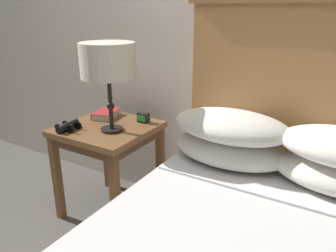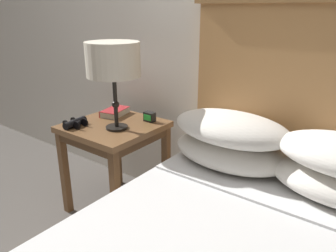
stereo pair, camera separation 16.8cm
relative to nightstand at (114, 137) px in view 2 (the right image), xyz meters
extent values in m
cube|color=beige|center=(0.54, 0.39, 0.79)|extent=(8.00, 0.06, 2.60)
cube|color=brown|center=(0.00, 0.00, 0.07)|extent=(0.53, 0.53, 0.04)
cube|color=brown|center=(0.00, 0.00, 0.02)|extent=(0.50, 0.50, 0.05)
cube|color=brown|center=(-0.23, -0.23, -0.23)|extent=(0.04, 0.04, 0.56)
cube|color=brown|center=(0.23, -0.23, -0.23)|extent=(0.04, 0.04, 0.56)
cube|color=brown|center=(-0.23, 0.23, -0.23)|extent=(0.04, 0.04, 0.56)
cube|color=brown|center=(0.23, 0.23, -0.23)|extent=(0.04, 0.04, 0.56)
cube|color=silver|center=(1.02, -0.03, 0.00)|extent=(1.09, 0.28, 0.01)
cube|color=#AD7A47|center=(1.02, 0.32, 0.14)|extent=(1.19, 0.06, 1.29)
ellipsoid|color=silver|center=(0.75, 0.08, 0.07)|extent=(0.60, 0.36, 0.15)
ellipsoid|color=silver|center=(0.74, 0.08, 0.20)|extent=(0.60, 0.36, 0.15)
cylinder|color=black|center=(0.07, -0.04, 0.09)|extent=(0.13, 0.13, 0.01)
cylinder|color=black|center=(0.07, -0.04, 0.25)|extent=(0.02, 0.02, 0.30)
sphere|color=black|center=(0.07, -0.04, 0.23)|extent=(0.04, 0.04, 0.04)
cylinder|color=beige|center=(0.07, -0.04, 0.49)|extent=(0.30, 0.30, 0.19)
cube|color=silver|center=(-0.12, 0.13, 0.10)|extent=(0.15, 0.21, 0.04)
cube|color=#B2282D|center=(-0.12, 0.13, 0.13)|extent=(0.15, 0.21, 0.00)
cube|color=#B2282D|center=(-0.18, 0.12, 0.10)|extent=(0.05, 0.19, 0.04)
cylinder|color=black|center=(-0.15, -0.20, 0.11)|extent=(0.06, 0.10, 0.04)
cylinder|color=black|center=(-0.10, -0.20, 0.11)|extent=(0.05, 0.02, 0.05)
cylinder|color=black|center=(-0.20, -0.21, 0.11)|extent=(0.04, 0.02, 0.04)
cylinder|color=black|center=(-0.16, -0.14, 0.11)|extent=(0.06, 0.10, 0.04)
cylinder|color=black|center=(-0.11, -0.13, 0.11)|extent=(0.05, 0.02, 0.05)
cylinder|color=black|center=(-0.20, -0.14, 0.11)|extent=(0.04, 0.02, 0.04)
cube|color=black|center=(-0.15, -0.17, 0.12)|extent=(0.06, 0.04, 0.01)
cylinder|color=black|center=(-0.15, -0.17, 0.12)|extent=(0.02, 0.01, 0.02)
cube|color=black|center=(0.15, 0.17, 0.12)|extent=(0.07, 0.04, 0.06)
cube|color=green|center=(0.15, 0.15, 0.12)|extent=(0.06, 0.00, 0.04)
camera|label=1|loc=(1.27, -1.41, 0.76)|focal=35.00mm
camera|label=2|loc=(1.41, -1.31, 0.76)|focal=35.00mm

